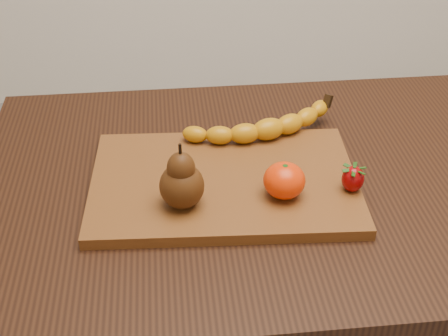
{
  "coord_description": "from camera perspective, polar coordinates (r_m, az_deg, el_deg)",
  "views": [
    {
      "loc": [
        -0.16,
        -0.88,
        1.4
      ],
      "look_at": [
        -0.07,
        -0.02,
        0.8
      ],
      "focal_mm": 50.0,
      "sensor_mm": 36.0,
      "label": 1
    }
  ],
  "objects": [
    {
      "name": "table",
      "position": [
        1.16,
        3.21,
        -4.74
      ],
      "size": [
        1.0,
        0.7,
        0.76
      ],
      "color": "black",
      "rests_on": "ground"
    },
    {
      "name": "strawberry",
      "position": [
        1.04,
        11.71,
        -0.89
      ],
      "size": [
        0.04,
        0.04,
        0.05
      ],
      "primitive_type": null,
      "rotation": [
        0.0,
        0.0,
        0.15
      ],
      "color": "#8D0305",
      "rests_on": "cutting_board"
    },
    {
      "name": "cutting_board",
      "position": [
        1.06,
        0.0,
        -1.33
      ],
      "size": [
        0.47,
        0.32,
        0.02
      ],
      "primitive_type": "cube",
      "rotation": [
        0.0,
        0.0,
        -0.06
      ],
      "color": "brown",
      "rests_on": "table"
    },
    {
      "name": "mandarin",
      "position": [
        1.01,
        5.53,
        -1.14
      ],
      "size": [
        0.08,
        0.08,
        0.06
      ],
      "primitive_type": "ellipsoid",
      "rotation": [
        0.0,
        0.0,
        -0.27
      ],
      "color": "#ED3002",
      "rests_on": "cutting_board"
    },
    {
      "name": "banana",
      "position": [
        1.16,
        4.09,
        3.57
      ],
      "size": [
        0.27,
        0.14,
        0.04
      ],
      "primitive_type": null,
      "rotation": [
        0.0,
        0.0,
        0.27
      ],
      "color": "#CA8409",
      "rests_on": "cutting_board"
    },
    {
      "name": "pear",
      "position": [
        0.97,
        -3.92,
        -0.69
      ],
      "size": [
        0.09,
        0.09,
        0.11
      ],
      "primitive_type": null,
      "rotation": [
        0.0,
        0.0,
        0.29
      ],
      "color": "#45230B",
      "rests_on": "cutting_board"
    }
  ]
}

